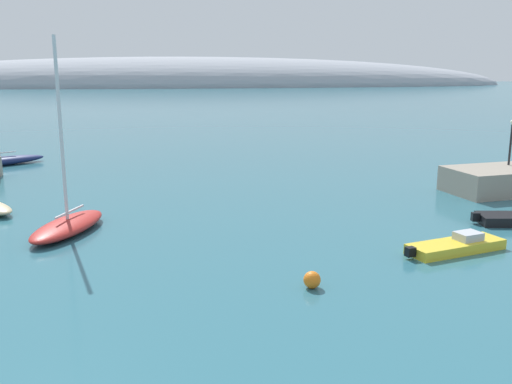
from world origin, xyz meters
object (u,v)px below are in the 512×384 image
at_px(harbor_lamp_post, 511,136).
at_px(sailboat_navy_near_shore, 0,160).
at_px(mooring_buoy_orange, 312,280).
at_px(sailboat_red_outer_mooring, 68,223).
at_px(motorboat_yellow_alongside_breakwater, 456,246).

bearing_deg(harbor_lamp_post, sailboat_navy_near_shore, 159.11).
bearing_deg(mooring_buoy_orange, sailboat_navy_near_shore, 123.82).
xyz_separation_m(sailboat_navy_near_shore, sailboat_red_outer_mooring, (10.39, -23.28, 0.05)).
bearing_deg(sailboat_red_outer_mooring, mooring_buoy_orange, 70.22).
height_order(motorboat_yellow_alongside_breakwater, mooring_buoy_orange, motorboat_yellow_alongside_breakwater).
bearing_deg(harbor_lamp_post, mooring_buoy_orange, -137.78).
relative_size(motorboat_yellow_alongside_breakwater, harbor_lamp_post, 1.69).
relative_size(sailboat_red_outer_mooring, motorboat_yellow_alongside_breakwater, 1.87).
xyz_separation_m(sailboat_red_outer_mooring, mooring_buoy_orange, (11.66, -9.63, -0.18)).
bearing_deg(sailboat_red_outer_mooring, sailboat_navy_near_shore, -136.17).
relative_size(mooring_buoy_orange, harbor_lamp_post, 0.22).
distance_m(mooring_buoy_orange, harbor_lamp_post, 25.91).
height_order(sailboat_navy_near_shore, sailboat_red_outer_mooring, sailboat_red_outer_mooring).
bearing_deg(sailboat_red_outer_mooring, motorboat_yellow_alongside_breakwater, 93.37).
height_order(sailboat_red_outer_mooring, mooring_buoy_orange, sailboat_red_outer_mooring).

